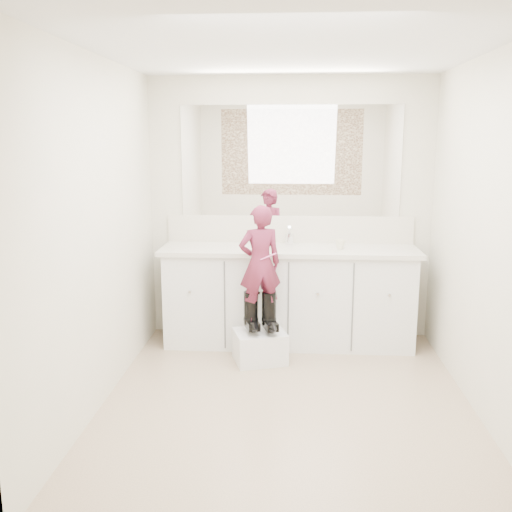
{
  "coord_description": "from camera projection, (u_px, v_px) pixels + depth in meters",
  "views": [
    {
      "loc": [
        0.03,
        -3.77,
        1.84
      ],
      "look_at": [
        -0.27,
        0.76,
        0.91
      ],
      "focal_mm": 40.0,
      "sensor_mm": 36.0,
      "label": 1
    }
  ],
  "objects": [
    {
      "name": "toddler",
      "position": [
        260.0,
        264.0,
        4.64
      ],
      "size": [
        0.4,
        0.32,
        0.96
      ],
      "primitive_type": "imported",
      "rotation": [
        0.0,
        0.0,
        3.44
      ],
      "color": "#A43258",
      "rests_on": "step_stool"
    },
    {
      "name": "dot_panel",
      "position": [
        286.0,
        188.0,
        2.27
      ],
      "size": [
        2.0,
        0.01,
        1.2
      ],
      "primitive_type": "cube",
      "color": "#472819",
      "rests_on": "wall_front"
    },
    {
      "name": "boot_right",
      "position": [
        269.0,
        312.0,
        4.72
      ],
      "size": [
        0.19,
        0.26,
        0.34
      ],
      "primitive_type": null,
      "rotation": [
        0.0,
        0.0,
        0.3
      ],
      "color": "black",
      "rests_on": "step_stool"
    },
    {
      "name": "boot_left",
      "position": [
        251.0,
        312.0,
        4.73
      ],
      "size": [
        0.19,
        0.26,
        0.34
      ],
      "primitive_type": null,
      "rotation": [
        0.0,
        0.0,
        0.3
      ],
      "color": "black",
      "rests_on": "step_stool"
    },
    {
      "name": "step_stool",
      "position": [
        260.0,
        346.0,
        4.78
      ],
      "size": [
        0.49,
        0.45,
        0.26
      ],
      "primitive_type": "cube",
      "rotation": [
        0.0,
        0.0,
        0.3
      ],
      "color": "silver",
      "rests_on": "floor"
    },
    {
      "name": "mirror",
      "position": [
        290.0,
        161.0,
        5.18
      ],
      "size": [
        2.0,
        0.02,
        1.0
      ],
      "primitive_type": "cube",
      "color": "white",
      "rests_on": "wall_back"
    },
    {
      "name": "ceiling",
      "position": [
        290.0,
        48.0,
        3.58
      ],
      "size": [
        3.0,
        3.0,
        0.0
      ],
      "primitive_type": "plane",
      "rotation": [
        3.14,
        0.0,
        0.0
      ],
      "color": "white",
      "rests_on": "wall_back"
    },
    {
      "name": "soap_bottle",
      "position": [
        269.0,
        239.0,
        5.02
      ],
      "size": [
        0.08,
        0.08,
        0.17
      ],
      "primitive_type": "imported",
      "rotation": [
        0.0,
        0.0,
        -0.02
      ],
      "color": "white",
      "rests_on": "countertop"
    },
    {
      "name": "wall_right",
      "position": [
        486.0,
        239.0,
        3.74
      ],
      "size": [
        0.0,
        3.0,
        3.0
      ],
      "primitive_type": "plane",
      "rotation": [
        1.57,
        0.0,
        -1.57
      ],
      "color": "beige",
      "rests_on": "floor"
    },
    {
      "name": "backsplash",
      "position": [
        290.0,
        229.0,
        5.31
      ],
      "size": [
        2.28,
        0.03,
        0.25
      ],
      "primitive_type": "cube",
      "color": "beige",
      "rests_on": "countertop"
    },
    {
      "name": "toothbrush",
      "position": [
        268.0,
        257.0,
        4.58
      ],
      "size": [
        0.13,
        0.05,
        0.06
      ],
      "primitive_type": "cylinder",
      "rotation": [
        0.0,
        1.22,
        0.3
      ],
      "color": "pink",
      "rests_on": "toddler"
    },
    {
      "name": "wall_front",
      "position": [
        285.0,
        297.0,
        2.35
      ],
      "size": [
        2.6,
        0.0,
        2.6
      ],
      "primitive_type": "plane",
      "rotation": [
        -1.57,
        0.0,
        0.0
      ],
      "color": "beige",
      "rests_on": "floor"
    },
    {
      "name": "vanity_cabinet",
      "position": [
        289.0,
        298.0,
        5.17
      ],
      "size": [
        2.2,
        0.55,
        0.85
      ],
      "primitive_type": "cube",
      "color": "silver",
      "rests_on": "floor"
    },
    {
      "name": "countertop",
      "position": [
        289.0,
        250.0,
        5.07
      ],
      "size": [
        2.28,
        0.58,
        0.04
      ],
      "primitive_type": "cube",
      "color": "beige",
      "rests_on": "vanity_cabinet"
    },
    {
      "name": "wall_back",
      "position": [
        290.0,
        209.0,
        5.28
      ],
      "size": [
        2.6,
        0.0,
        2.6
      ],
      "primitive_type": "plane",
      "rotation": [
        1.57,
        0.0,
        0.0
      ],
      "color": "beige",
      "rests_on": "floor"
    },
    {
      "name": "wall_left",
      "position": [
        98.0,
        234.0,
        3.9
      ],
      "size": [
        0.0,
        3.0,
        3.0
      ],
      "primitive_type": "plane",
      "rotation": [
        1.57,
        0.0,
        1.57
      ],
      "color": "beige",
      "rests_on": "floor"
    },
    {
      "name": "cup",
      "position": [
        340.0,
        244.0,
        5.01
      ],
      "size": [
        0.11,
        0.11,
        0.08
      ],
      "primitive_type": "imported",
      "rotation": [
        0.0,
        0.0,
        -0.28
      ],
      "color": "beige",
      "rests_on": "countertop"
    },
    {
      "name": "faucet",
      "position": [
        289.0,
        239.0,
        5.22
      ],
      "size": [
        0.08,
        0.08,
        0.1
      ],
      "primitive_type": "cylinder",
      "color": "silver",
      "rests_on": "countertop"
    },
    {
      "name": "floor",
      "position": [
        286.0,
        402.0,
        4.06
      ],
      "size": [
        3.0,
        3.0,
        0.0
      ],
      "primitive_type": "plane",
      "color": "#877158",
      "rests_on": "ground"
    }
  ]
}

